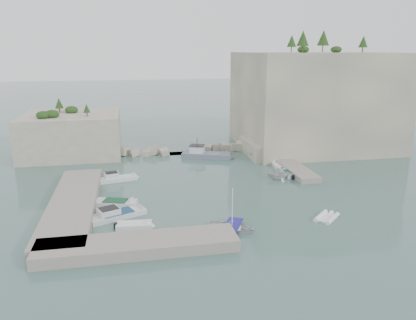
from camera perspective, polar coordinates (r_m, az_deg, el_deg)
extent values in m
plane|color=#486C65|center=(50.46, 1.30, -5.06)|extent=(400.00, 400.00, 0.00)
cube|color=beige|center=(77.25, 14.64, 8.10)|extent=(26.00, 22.00, 17.00)
cube|color=beige|center=(70.17, 8.59, 1.71)|extent=(8.00, 10.00, 2.50)
cube|color=beige|center=(73.24, -18.55, 3.45)|extent=(16.00, 14.00, 7.00)
cube|color=#9E9689|center=(48.79, -18.45, -5.93)|extent=(5.00, 24.00, 1.10)
cube|color=#9E9689|center=(37.76, -9.79, -11.73)|extent=(18.00, 4.00, 1.10)
cube|color=#9E9689|center=(63.34, 11.37, -0.71)|extent=(3.00, 16.00, 0.80)
cube|color=beige|center=(70.85, -3.26, 1.53)|extent=(28.00, 3.00, 1.40)
imported|color=white|center=(41.37, 3.38, -9.86)|extent=(5.59, 5.03, 0.95)
imported|color=silver|center=(57.78, 9.93, -2.62)|extent=(3.77, 3.34, 1.85)
imported|color=silver|center=(66.50, 7.93, -0.14)|extent=(4.99, 3.62, 1.81)
cylinder|color=white|center=(40.34, 3.44, -6.55)|extent=(0.10, 0.10, 4.20)
cone|color=#1E4219|center=(70.11, 13.22, 16.34)|extent=(1.96, 1.96, 2.45)
cone|color=#1E4219|center=(81.65, 15.93, 16.20)|extent=(2.24, 2.24, 2.80)
cone|color=#1E4219|center=(77.42, 21.01, 15.29)|extent=(1.57, 1.57, 1.96)
cone|color=#1E4219|center=(82.32, 11.70, 16.09)|extent=(1.79, 1.79, 2.24)
cone|color=#1E4219|center=(74.69, -20.23, 7.52)|extent=(1.40, 1.40, 1.75)
cone|color=#1E4219|center=(69.16, -16.71, 6.99)|extent=(1.12, 1.12, 1.40)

